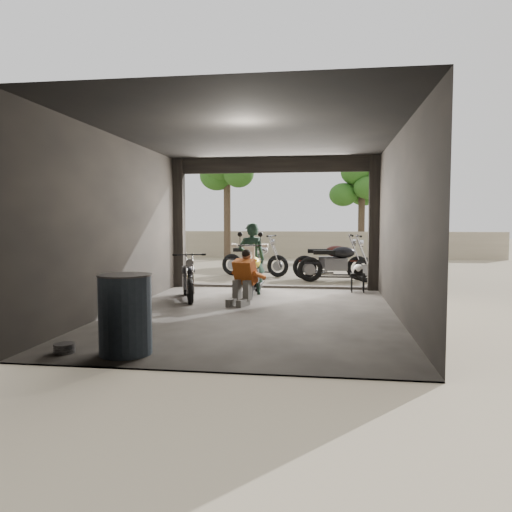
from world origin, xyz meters
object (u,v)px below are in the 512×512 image
(outside_bike_a, at_px, (255,256))
(stool, at_px, (358,276))
(oil_drum, at_px, (125,315))
(rider, at_px, (252,259))
(sign_post, at_px, (423,225))
(outside_bike_b, at_px, (332,257))
(left_bike, at_px, (188,276))
(mechanic, at_px, (242,279))
(outside_bike_c, at_px, (338,259))
(main_bike, at_px, (254,269))
(helmet, at_px, (358,269))

(outside_bike_a, bearing_deg, stool, -125.48)
(stool, distance_m, oil_drum, 6.73)
(rider, bearing_deg, sign_post, 173.12)
(outside_bike_b, xyz_separation_m, sign_post, (1.93, -3.07, 0.93))
(oil_drum, bearing_deg, stool, 61.88)
(outside_bike_b, bearing_deg, left_bike, 143.50)
(left_bike, bearing_deg, sign_post, -7.94)
(outside_bike_b, distance_m, rider, 3.72)
(mechanic, height_order, oil_drum, mechanic)
(oil_drum, bearing_deg, outside_bike_c, 70.75)
(outside_bike_b, bearing_deg, sign_post, -148.16)
(oil_drum, bearing_deg, rider, 81.42)
(main_bike, distance_m, mechanic, 1.28)
(outside_bike_b, xyz_separation_m, oil_drum, (-2.59, -8.47, -0.14))
(outside_bike_b, relative_size, mechanic, 1.79)
(outside_bike_b, relative_size, outside_bike_c, 1.00)
(outside_bike_c, bearing_deg, left_bike, 135.31)
(left_bike, distance_m, helmet, 3.95)
(stool, relative_size, sign_post, 0.19)
(left_bike, bearing_deg, stool, 3.86)
(main_bike, xyz_separation_m, sign_post, (3.67, 0.31, 0.98))
(left_bike, relative_size, oil_drum, 1.49)
(outside_bike_c, height_order, oil_drum, outside_bike_c)
(outside_bike_a, distance_m, sign_post, 5.66)
(outside_bike_a, distance_m, rider, 3.87)
(helmet, relative_size, sign_post, 0.10)
(rider, distance_m, stool, 2.53)
(outside_bike_a, height_order, stool, outside_bike_a)
(outside_bike_c, distance_m, rider, 3.34)
(main_bike, distance_m, outside_bike_c, 3.41)
(outside_bike_a, distance_m, outside_bike_c, 2.72)
(helmet, bearing_deg, sign_post, -25.88)
(left_bike, height_order, mechanic, mechanic)
(left_bike, height_order, rider, rider)
(stool, xyz_separation_m, helmet, (0.01, -0.02, 0.18))
(mechanic, relative_size, stool, 2.35)
(rider, relative_size, oil_drum, 1.62)
(outside_bike_b, relative_size, oil_drum, 1.90)
(rider, distance_m, mechanic, 1.43)
(outside_bike_a, bearing_deg, oil_drum, -170.06)
(main_bike, relative_size, oil_drum, 1.78)
(stool, height_order, sign_post, sign_post)
(outside_bike_a, relative_size, outside_bike_b, 0.97)
(left_bike, xyz_separation_m, stool, (3.60, 1.61, -0.12))
(oil_drum, xyz_separation_m, sign_post, (4.52, 5.40, 1.07))
(left_bike, bearing_deg, helmet, 3.53)
(mechanic, distance_m, sign_post, 4.17)
(mechanic, xyz_separation_m, sign_post, (3.71, 1.59, 1.04))
(mechanic, height_order, sign_post, sign_post)
(main_bike, bearing_deg, mechanic, -91.63)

